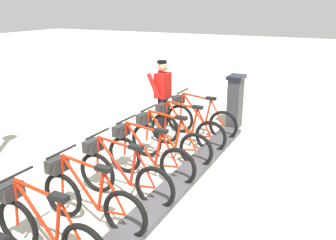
{
  "coord_description": "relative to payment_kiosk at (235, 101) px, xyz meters",
  "views": [
    {
      "loc": [
        -2.22,
        4.28,
        2.87
      ],
      "look_at": [
        0.5,
        -1.16,
        0.9
      ],
      "focal_mm": 38.4,
      "sensor_mm": 36.0,
      "label": 1
    }
  ],
  "objects": [
    {
      "name": "bike_docked_5",
      "position": [
        0.57,
        4.84,
        -0.24
      ],
      "size": [
        1.72,
        0.54,
        1.02
      ],
      "color": "black",
      "rests_on": "ground"
    },
    {
      "name": "worker_near_rack",
      "position": [
        1.45,
        0.98,
        0.24
      ],
      "size": [
        0.46,
        0.62,
        1.66
      ],
      "color": "white",
      "rests_on": "ground"
    },
    {
      "name": "ground_plane",
      "position": [
        -0.05,
        3.86,
        -0.67
      ],
      "size": [
        60.0,
        60.0,
        0.0
      ],
      "primitive_type": "plane",
      "color": "beige"
    },
    {
      "name": "bike_docked_1",
      "position": [
        0.57,
        1.71,
        -0.24
      ],
      "size": [
        1.72,
        0.54,
        1.02
      ],
      "color": "black",
      "rests_on": "ground"
    },
    {
      "name": "bike_docked_6",
      "position": [
        0.57,
        5.62,
        -0.24
      ],
      "size": [
        1.72,
        0.54,
        1.02
      ],
      "color": "black",
      "rests_on": "ground"
    },
    {
      "name": "bike_docked_0",
      "position": [
        0.57,
        0.93,
        -0.24
      ],
      "size": [
        1.72,
        0.54,
        1.02
      ],
      "color": "black",
      "rests_on": "ground"
    },
    {
      "name": "payment_kiosk",
      "position": [
        0.0,
        0.0,
        0.0
      ],
      "size": [
        0.36,
        0.52,
        1.28
      ],
      "color": "#38383D",
      "rests_on": "ground"
    },
    {
      "name": "bike_docked_4",
      "position": [
        0.57,
        4.06,
        -0.24
      ],
      "size": [
        1.72,
        0.54,
        1.02
      ],
      "color": "black",
      "rests_on": "ground"
    },
    {
      "name": "bike_docked_2",
      "position": [
        0.57,
        2.49,
        -0.24
      ],
      "size": [
        1.72,
        0.54,
        1.02
      ],
      "color": "black",
      "rests_on": "ground"
    },
    {
      "name": "dock_rail_base",
      "position": [
        -0.05,
        3.86,
        -0.62
      ],
      "size": [
        0.44,
        7.06,
        0.1
      ],
      "primitive_type": "cube",
      "color": "#47474C",
      "rests_on": "ground"
    },
    {
      "name": "bike_docked_3",
      "position": [
        0.57,
        3.28,
        -0.24
      ],
      "size": [
        1.72,
        0.54,
        1.02
      ],
      "color": "black",
      "rests_on": "ground"
    }
  ]
}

